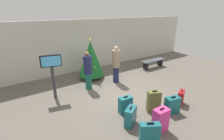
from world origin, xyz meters
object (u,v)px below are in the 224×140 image
traveller_1 (88,70)px  suitcase_2 (130,116)px  suitcase_1 (125,105)px  suitcase_6 (172,105)px  suitcase_0 (154,101)px  traveller_0 (116,64)px  suitcase_4 (149,135)px  flight_info_kiosk (52,70)px  holiday_tree (91,58)px  suitcase_5 (181,98)px  suitcase_3 (161,120)px  waiting_bench (153,62)px

traveller_1 → suitcase_2: 2.97m
suitcase_1 → suitcase_6: size_ratio=1.01×
traveller_1 → suitcase_0: 3.04m
traveller_0 → suitcase_4: (-1.62, -3.76, -0.58)m
flight_info_kiosk → suitcase_6: flight_info_kiosk is taller
holiday_tree → suitcase_1: 3.44m
traveller_1 → suitcase_4: (-0.20, -3.84, -0.54)m
traveller_1 → suitcase_6: 3.61m
suitcase_0 → suitcase_5: size_ratio=1.37×
flight_info_kiosk → suitcase_6: 4.49m
suitcase_5 → flight_info_kiosk: bearing=140.7°
suitcase_1 → suitcase_5: (2.02, -0.72, -0.02)m
suitcase_1 → suitcase_5: size_ratio=1.07×
suitcase_2 → flight_info_kiosk: bearing=116.1°
flight_info_kiosk → suitcase_1: 3.02m
suitcase_0 → suitcase_1: size_ratio=1.28×
holiday_tree → suitcase_4: size_ratio=2.77×
traveller_0 → suitcase_2: (-1.46, -2.83, -0.64)m
suitcase_0 → suitcase_4: suitcase_0 is taller
suitcase_2 → traveller_0: bearing=62.7°
suitcase_2 → suitcase_3: size_ratio=0.82×
suitcase_2 → suitcase_4: bearing=-99.8°
suitcase_1 → suitcase_2: bearing=-114.6°
holiday_tree → suitcase_2: holiday_tree is taller
flight_info_kiosk → traveller_0: size_ratio=1.00×
waiting_bench → suitcase_2: size_ratio=2.69×
traveller_0 → suitcase_6: (0.12, -3.13, -0.64)m
traveller_1 → suitcase_6: size_ratio=2.75×
holiday_tree → waiting_bench: bearing=-9.1°
flight_info_kiosk → suitcase_1: flight_info_kiosk is taller
suitcase_2 → holiday_tree: bearing=79.9°
suitcase_0 → waiting_bench: bearing=43.0°
suitcase_1 → suitcase_4: (-0.43, -1.51, 0.06)m
suitcase_1 → suitcase_2: suitcase_1 is taller
holiday_tree → suitcase_5: 4.43m
suitcase_2 → suitcase_6: (1.58, -0.30, 0.00)m
holiday_tree → traveller_1: bearing=-123.2°
suitcase_2 → suitcase_5: (2.29, -0.14, -0.02)m
suitcase_2 → waiting_bench: bearing=36.1°
suitcase_3 → suitcase_4: 0.75m
suitcase_1 → suitcase_5: 2.15m
traveller_1 → suitcase_0: size_ratio=2.13×
suitcase_2 → suitcase_6: same height
suitcase_1 → suitcase_6: (1.31, -0.89, -0.00)m
waiting_bench → suitcase_1: suitcase_1 is taller
suitcase_1 → suitcase_5: suitcase_1 is taller
suitcase_3 → suitcase_6: (1.03, 0.38, -0.07)m
suitcase_4 → flight_info_kiosk: bearing=108.3°
holiday_tree → suitcase_6: (0.88, -4.22, -0.77)m
suitcase_5 → suitcase_1: bearing=160.3°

